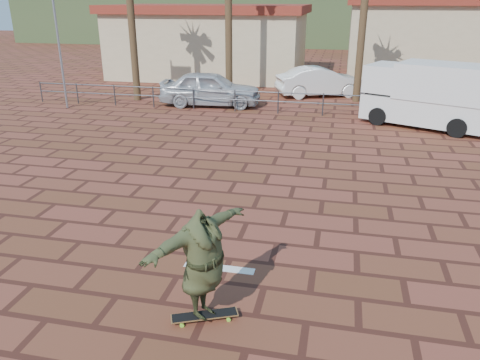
% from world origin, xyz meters
% --- Properties ---
extents(ground, '(120.00, 120.00, 0.00)m').
position_xyz_m(ground, '(0.00, 0.00, 0.00)').
color(ground, brown).
rests_on(ground, ground).
extents(paint_stripe, '(1.40, 0.22, 0.01)m').
position_xyz_m(paint_stripe, '(0.70, -1.20, 0.00)').
color(paint_stripe, white).
rests_on(paint_stripe, ground).
extents(guardrail, '(24.06, 0.06, 1.00)m').
position_xyz_m(guardrail, '(0.00, 12.00, 0.68)').
color(guardrail, '#47494F').
rests_on(guardrail, ground).
extents(flagpole, '(1.30, 0.10, 8.00)m').
position_xyz_m(flagpole, '(-9.87, 11.00, 4.64)').
color(flagpole, gray).
rests_on(flagpole, ground).
extents(building_west, '(12.60, 7.60, 4.50)m').
position_xyz_m(building_west, '(-6.00, 22.00, 2.28)').
color(building_west, beige).
rests_on(building_west, ground).
extents(building_east, '(10.60, 6.60, 5.00)m').
position_xyz_m(building_east, '(8.00, 24.00, 2.54)').
color(building_east, beige).
rests_on(building_east, ground).
extents(hill_front, '(70.00, 18.00, 6.00)m').
position_xyz_m(hill_front, '(0.00, 50.00, 3.00)').
color(hill_front, '#384C28').
rests_on(hill_front, ground).
extents(hill_back, '(35.00, 14.00, 8.00)m').
position_xyz_m(hill_back, '(-22.00, 56.00, 4.00)').
color(hill_back, '#384C28').
rests_on(hill_back, ground).
extents(longboard, '(1.10, 0.65, 0.11)m').
position_xyz_m(longboard, '(0.87, -2.78, 0.09)').
color(longboard, olive).
rests_on(longboard, ground).
extents(skateboarder, '(1.51, 2.37, 1.88)m').
position_xyz_m(skateboarder, '(0.87, -2.78, 1.05)').
color(skateboarder, '#3B4022').
rests_on(skateboarder, longboard).
extents(campervan, '(5.30, 3.86, 2.54)m').
position_xyz_m(campervan, '(6.22, 11.04, 1.34)').
color(campervan, silver).
rests_on(campervan, ground).
extents(car_silver, '(4.98, 2.38, 1.64)m').
position_xyz_m(car_silver, '(-3.45, 13.00, 0.82)').
color(car_silver, silver).
rests_on(car_silver, ground).
extents(car_white, '(4.90, 3.26, 1.53)m').
position_xyz_m(car_white, '(1.63, 16.50, 0.76)').
color(car_white, white).
rests_on(car_white, ground).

